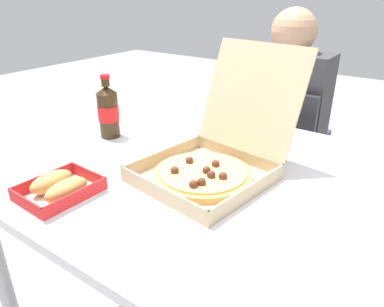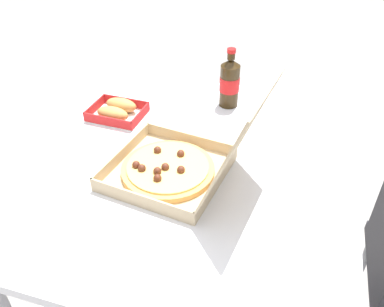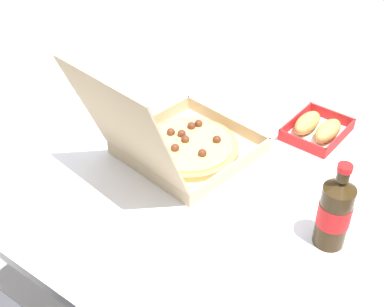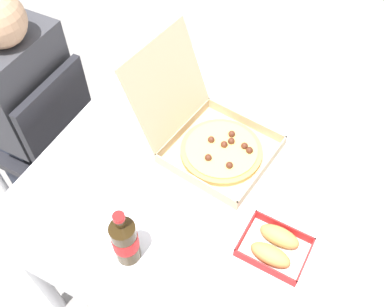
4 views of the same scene
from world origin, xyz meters
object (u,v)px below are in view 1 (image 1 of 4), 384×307
object	(u,v)px
pizza_box_open	(212,160)
bread_side_box	(59,187)
diner_person	(289,113)
paper_menu	(185,120)
chair	(280,157)
cola_bottle	(108,111)

from	to	relation	value
pizza_box_open	bread_side_box	bearing A→B (deg)	-128.64
bread_side_box	diner_person	bearing A→B (deg)	80.81
bread_side_box	paper_menu	bearing A→B (deg)	97.47
chair	paper_menu	world-z (taller)	chair
cola_bottle	paper_menu	distance (m)	0.33
diner_person	paper_menu	size ratio (longest dim) A/B	5.48
bread_side_box	paper_menu	distance (m)	0.67
chair	paper_menu	size ratio (longest dim) A/B	3.95
bread_side_box	paper_menu	world-z (taller)	bread_side_box
pizza_box_open	bread_side_box	size ratio (longest dim) A/B	2.45
pizza_box_open	paper_menu	world-z (taller)	pizza_box_open
diner_person	pizza_box_open	bearing A→B (deg)	-84.51
bread_side_box	paper_menu	size ratio (longest dim) A/B	0.93
diner_person	paper_menu	distance (m)	0.54
paper_menu	pizza_box_open	bearing A→B (deg)	-25.16
chair	diner_person	xyz separation A→B (m)	(-0.00, 0.06, 0.21)
diner_person	bread_side_box	world-z (taller)	diner_person
diner_person	bread_side_box	bearing A→B (deg)	-99.19
diner_person	cola_bottle	bearing A→B (deg)	-116.94
pizza_box_open	bread_side_box	distance (m)	0.42
pizza_box_open	cola_bottle	xyz separation A→B (m)	(-0.46, 0.04, 0.05)
cola_bottle	pizza_box_open	bearing A→B (deg)	-5.22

